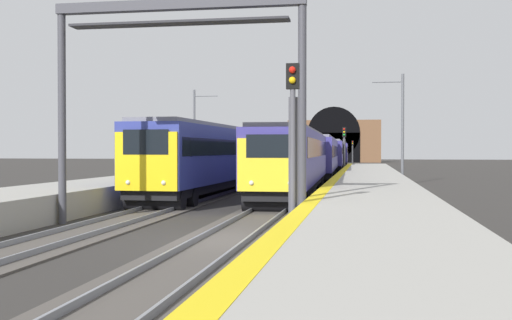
# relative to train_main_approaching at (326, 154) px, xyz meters

# --- Properties ---
(ground_plane) EXTENTS (320.00, 320.00, 0.00)m
(ground_plane) POSITION_rel_train_main_approaching_xyz_m (-47.36, 0.00, -2.18)
(ground_plane) COLOR #302D2B
(platform_right) EXTENTS (112.00, 4.29, 1.06)m
(platform_right) POSITION_rel_train_main_approaching_xyz_m (-47.36, -4.23, -1.65)
(platform_right) COLOR #9E9B93
(platform_right) RESTS_ON ground_plane
(platform_right_edge_strip) EXTENTS (112.00, 0.50, 0.01)m
(platform_right_edge_strip) POSITION_rel_train_main_approaching_xyz_m (-47.36, -2.33, -1.11)
(platform_right_edge_strip) COLOR yellow
(platform_right_edge_strip) RESTS_ON platform_right
(track_main_line) EXTENTS (160.00, 2.78, 0.21)m
(track_main_line) POSITION_rel_train_main_approaching_xyz_m (-47.36, 0.00, -2.13)
(track_main_line) COLOR #4C4742
(track_main_line) RESTS_ON ground_plane
(track_adjacent_line) EXTENTS (160.00, 2.67, 0.21)m
(track_adjacent_line) POSITION_rel_train_main_approaching_xyz_m (-47.36, 4.81, -2.13)
(track_adjacent_line) COLOR #4C4742
(track_adjacent_line) RESTS_ON ground_plane
(train_main_approaching) EXTENTS (80.14, 3.29, 3.78)m
(train_main_approaching) POSITION_rel_train_main_approaching_xyz_m (0.00, 0.00, 0.00)
(train_main_approaching) COLOR navy
(train_main_approaching) RESTS_ON ground_plane
(train_adjacent_platform) EXTENTS (62.67, 3.35, 4.94)m
(train_adjacent_platform) POSITION_rel_train_main_approaching_xyz_m (-8.55, 4.81, 0.13)
(train_adjacent_platform) COLOR navy
(train_adjacent_platform) RESTS_ON ground_plane
(railway_signal_near) EXTENTS (0.39, 0.38, 5.18)m
(railway_signal_near) POSITION_rel_train_main_approaching_xyz_m (-46.54, -1.85, 0.86)
(railway_signal_near) COLOR #4C4C54
(railway_signal_near) RESTS_ON ground_plane
(railway_signal_mid) EXTENTS (0.39, 0.38, 5.02)m
(railway_signal_mid) POSITION_rel_train_main_approaching_xyz_m (1.10, -1.85, 0.87)
(railway_signal_mid) COLOR #4C4C54
(railway_signal_mid) RESTS_ON ground_plane
(railway_signal_far) EXTENTS (0.39, 0.38, 4.31)m
(railway_signal_far) POSITION_rel_train_main_approaching_xyz_m (49.21, -1.85, 0.39)
(railway_signal_far) COLOR #38383D
(railway_signal_far) RESTS_ON ground_plane
(overhead_signal_gantry) EXTENTS (0.70, 8.86, 7.80)m
(overhead_signal_gantry) POSITION_rel_train_main_approaching_xyz_m (-44.09, 2.40, 3.68)
(overhead_signal_gantry) COLOR #3F3F47
(overhead_signal_gantry) RESTS_ON ground_plane
(tunnel_portal) EXTENTS (2.23, 19.55, 11.74)m
(tunnel_portal) POSITION_rel_train_main_approaching_xyz_m (68.49, 2.40, 2.34)
(tunnel_portal) COLOR brown
(tunnel_portal) RESTS_ON ground_plane
(catenary_mast_near) EXTENTS (0.22, 2.38, 8.39)m
(catenary_mast_near) POSITION_rel_train_main_approaching_xyz_m (-16.39, -6.73, 2.14)
(catenary_mast_near) COLOR #595B60
(catenary_mast_near) RESTS_ON ground_plane
(catenary_mast_far) EXTENTS (0.22, 2.32, 8.20)m
(catenary_mast_far) POSITION_rel_train_main_approaching_xyz_m (-8.87, 11.54, 2.04)
(catenary_mast_far) COLOR #595B60
(catenary_mast_far) RESTS_ON ground_plane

